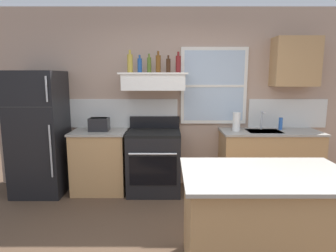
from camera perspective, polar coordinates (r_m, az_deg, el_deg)
The scene contains 18 objects.
back_wall at distance 4.50m, azimuth 1.05°, elevation 5.37°, with size 5.40×0.11×2.70m.
refrigerator at distance 4.57m, azimuth -23.86°, elevation -1.31°, with size 0.70×0.72×1.77m.
counter_left_of_stove at distance 4.45m, azimuth -13.05°, elevation -6.67°, with size 0.79×0.63×0.91m.
toaster at distance 4.33m, azimuth -13.29°, elevation 0.36°, with size 0.30×0.20×0.19m.
stove_range at distance 4.31m, azimuth -2.67°, elevation -6.87°, with size 0.76×0.69×1.09m.
range_hood_shelf at distance 4.22m, azimuth -2.73°, elevation 8.76°, with size 0.96×0.52×0.24m.
bottle_champagne_gold_foil at distance 4.26m, azimuth -7.38°, elevation 12.13°, with size 0.08×0.08×0.32m.
bottle_blue_liqueur at distance 4.26m, azimuth -5.49°, elevation 11.78°, with size 0.07×0.07×0.25m.
bottle_olive_oil_square at distance 4.26m, azimuth -3.64°, elevation 11.91°, with size 0.06×0.06×0.27m.
bottle_amber_wine at distance 4.23m, azimuth -1.85°, elevation 12.13°, with size 0.07×0.07×0.30m.
bottle_brown_stout at distance 4.21m, azimuth 0.14°, elevation 11.81°, with size 0.06×0.06×0.24m.
bottle_red_label_wine at distance 4.24m, azimuth 2.10°, elevation 12.08°, with size 0.07×0.07×0.29m.
counter_right_with_sink at distance 4.59m, azimuth 19.21°, elevation -6.46°, with size 1.43×0.63×0.91m.
sink_faucet at distance 4.52m, azimuth 18.06°, elevation 1.50°, with size 0.03×0.17×0.28m.
paper_towel_roll at distance 4.33m, azimuth 13.37°, elevation 0.83°, with size 0.11×0.11×0.27m, color white.
dish_soap_bottle at distance 4.63m, azimuth 21.29°, elevation 0.43°, with size 0.06×0.06×0.18m, color blue.
kitchen_island at distance 2.73m, azimuth 18.46°, elevation -17.73°, with size 1.40×0.90×0.91m.
upper_cabinet_right at distance 4.68m, azimuth 23.77°, elevation 11.44°, with size 0.64×0.32×0.70m.
Camera 1 is at (-0.05, -2.26, 1.69)m, focal length 31.06 mm.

